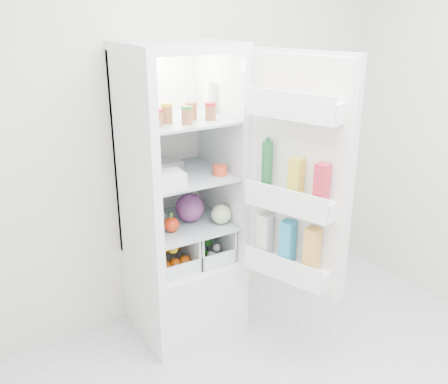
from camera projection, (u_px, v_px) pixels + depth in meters
room_walls at (367, 115)px, 1.88m from camera, size 3.02×3.02×2.61m
refrigerator at (179, 230)px, 3.10m from camera, size 0.60×0.60×1.80m
shelf_low at (183, 223)px, 3.03m from camera, size 0.49×0.53×0.01m
shelf_mid at (182, 175)px, 2.92m from camera, size 0.49×0.53×0.02m
shelf_top at (180, 119)px, 2.80m from camera, size 0.49×0.53×0.02m
crisper_left at (166, 247)px, 3.01m from camera, size 0.23×0.46×0.22m
crisper_right at (201, 238)px, 3.13m from camera, size 0.23×0.46×0.22m
condiment_jars at (183, 115)px, 2.67m from camera, size 0.38×0.16×0.08m
squeeze_bottle at (210, 98)px, 2.89m from camera, size 0.06×0.06×0.18m
tub_white at (170, 180)px, 2.66m from camera, size 0.16×0.16×0.09m
tin_red at (220, 170)px, 2.88m from camera, size 0.11×0.11×0.06m
foil_tray at (167, 164)px, 3.01m from camera, size 0.17×0.13×0.04m
red_cabbage at (190, 208)px, 3.01m from camera, size 0.17×0.17×0.17m
bell_pepper at (171, 224)px, 2.88m from camera, size 0.09×0.09×0.09m
mushroom_bowl at (158, 223)px, 2.93m from camera, size 0.16×0.16×0.06m
salad_bag at (221, 214)px, 2.99m from camera, size 0.12×0.12×0.12m
citrus_pile at (168, 252)px, 3.01m from camera, size 0.20×0.31×0.16m
veg_pile at (202, 244)px, 3.15m from camera, size 0.16×0.30×0.10m
fridge_door at (297, 183)px, 2.65m from camera, size 0.35×0.58×1.30m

